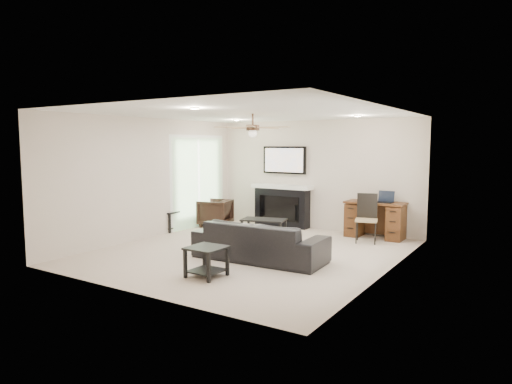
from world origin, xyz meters
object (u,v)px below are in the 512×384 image
(armchair, at_px, (215,213))
(fireplace_unit, at_px, (282,187))
(sofa, at_px, (260,241))
(coffee_table, at_px, (264,228))
(desk, at_px, (375,220))

(armchair, distance_m, fireplace_unit, 1.71)
(sofa, bearing_deg, coffee_table, -63.41)
(armchair, relative_size, fireplace_unit, 0.37)
(coffee_table, bearing_deg, armchair, 148.27)
(coffee_table, bearing_deg, fireplace_unit, 90.14)
(armchair, xyz_separation_m, fireplace_unit, (1.36, 0.82, 0.63))
(sofa, relative_size, fireplace_unit, 1.18)
(sofa, height_order, coffee_table, sofa)
(fireplace_unit, height_order, desk, fireplace_unit)
(armchair, bearing_deg, desk, 86.28)
(coffee_table, relative_size, desk, 0.74)
(sofa, height_order, armchair, sofa)
(coffee_table, bearing_deg, desk, 19.03)
(fireplace_unit, bearing_deg, armchair, -148.87)
(sofa, xyz_separation_m, desk, (1.06, 2.86, 0.05))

